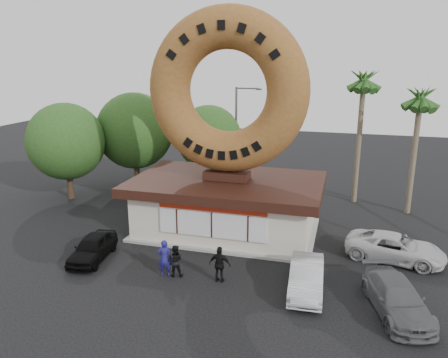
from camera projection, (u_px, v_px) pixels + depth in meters
ground at (194, 276)px, 21.16m from camera, size 90.00×90.00×0.00m
donut_shop at (227, 204)px, 26.23m from camera, size 11.20×7.20×3.80m
giant_donut at (227, 91)px, 24.45m from camera, size 9.23×2.35×9.23m
tree_west at (135, 131)px, 34.44m from camera, size 6.00×6.00×7.65m
tree_mid at (209, 138)px, 35.02m from camera, size 5.20×5.20×6.63m
tree_far at (66, 142)px, 31.74m from camera, size 5.60×5.60×7.14m
palm_near at (364, 85)px, 29.89m from camera, size 2.60×2.60×9.75m
palm_far at (420, 102)px, 27.84m from camera, size 2.60×2.60×8.75m
street_lamp at (238, 131)px, 35.26m from camera, size 2.11×0.20×8.00m
person_left at (164, 258)px, 21.00m from camera, size 0.79×0.64×1.86m
person_center at (175, 261)px, 21.01m from camera, size 0.90×0.78×1.60m
person_right at (220, 264)px, 20.44m from camera, size 1.04×0.44×1.78m
car_black at (93, 248)px, 22.81m from camera, size 1.99×3.96×1.30m
car_silver at (306, 277)px, 19.69m from camera, size 1.71×4.27×1.38m
car_grey at (397, 298)px, 18.00m from camera, size 3.08×4.99×1.35m
car_white at (395, 248)px, 22.72m from camera, size 5.32×3.23×1.38m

